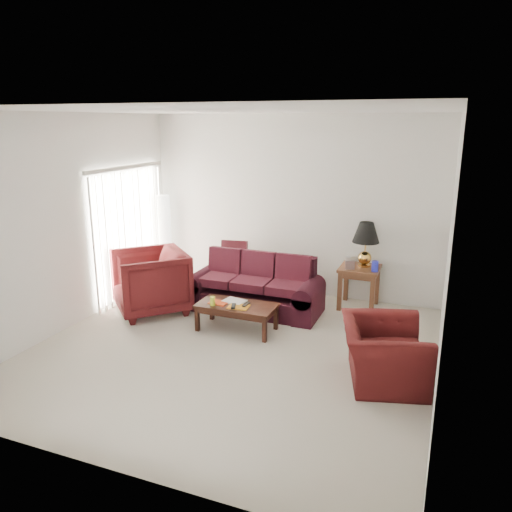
# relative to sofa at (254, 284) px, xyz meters

# --- Properties ---
(floor) EXTENTS (5.00, 5.00, 0.00)m
(floor) POSITION_rel_sofa_xyz_m (0.25, -1.41, -0.43)
(floor) COLOR #BFB4A3
(floor) RESTS_ON ground
(blinds) EXTENTS (0.10, 2.00, 2.16)m
(blinds) POSITION_rel_sofa_xyz_m (-2.17, -0.11, 0.65)
(blinds) COLOR silver
(blinds) RESTS_ON ground
(sofa) EXTENTS (2.12, 1.00, 0.85)m
(sofa) POSITION_rel_sofa_xyz_m (0.00, 0.00, 0.00)
(sofa) COLOR black
(sofa) RESTS_ON ground
(throw_pillow) EXTENTS (0.47, 0.29, 0.46)m
(throw_pillow) POSITION_rel_sofa_xyz_m (-0.63, 0.68, 0.27)
(throw_pillow) COLOR black
(throw_pillow) RESTS_ON sofa
(end_table) EXTENTS (0.63, 0.63, 0.67)m
(end_table) POSITION_rel_sofa_xyz_m (1.50, 0.73, -0.09)
(end_table) COLOR #4B2C1A
(end_table) RESTS_ON ground
(table_lamp) EXTENTS (0.56, 0.56, 0.70)m
(table_lamp) POSITION_rel_sofa_xyz_m (1.55, 0.80, 0.59)
(table_lamp) COLOR #B58638
(table_lamp) RESTS_ON end_table
(clock) EXTENTS (0.15, 0.09, 0.14)m
(clock) POSITION_rel_sofa_xyz_m (1.37, 0.56, 0.31)
(clock) COLOR silver
(clock) RESTS_ON end_table
(blue_canister) EXTENTS (0.12, 0.12, 0.16)m
(blue_canister) POSITION_rel_sofa_xyz_m (1.75, 0.57, 0.32)
(blue_canister) COLOR #161B94
(blue_canister) RESTS_ON end_table
(picture_frame) EXTENTS (0.22, 0.22, 0.06)m
(picture_frame) POSITION_rel_sofa_xyz_m (1.33, 0.97, 0.33)
(picture_frame) COLOR silver
(picture_frame) RESTS_ON end_table
(floor_lamp) EXTENTS (0.32, 0.32, 1.62)m
(floor_lamp) POSITION_rel_sofa_xyz_m (-2.06, 0.79, 0.39)
(floor_lamp) COLOR silver
(floor_lamp) RESTS_ON ground
(armchair_left) EXTENTS (1.49, 1.49, 0.97)m
(armchair_left) POSITION_rel_sofa_xyz_m (-1.47, -0.64, 0.06)
(armchair_left) COLOR #420F11
(armchair_left) RESTS_ON ground
(armchair_right) EXTENTS (1.16, 1.26, 0.68)m
(armchair_right) POSITION_rel_sofa_xyz_m (2.18, -1.50, -0.08)
(armchair_right) COLOR #3A0D0E
(armchair_right) RESTS_ON ground
(coffee_table) EXTENTS (1.23, 0.87, 0.39)m
(coffee_table) POSITION_rel_sofa_xyz_m (0.06, -0.81, -0.23)
(coffee_table) COLOR black
(coffee_table) RESTS_ON ground
(magazine_red) EXTENTS (0.27, 0.21, 0.01)m
(magazine_red) POSITION_rel_sofa_xyz_m (-0.20, -0.86, -0.03)
(magazine_red) COLOR #B83612
(magazine_red) RESTS_ON coffee_table
(magazine_white) EXTENTS (0.34, 0.28, 0.02)m
(magazine_white) POSITION_rel_sofa_xyz_m (-0.02, -0.72, -0.03)
(magazine_white) COLOR white
(magazine_white) RESTS_ON coffee_table
(magazine_orange) EXTENTS (0.30, 0.23, 0.02)m
(magazine_orange) POSITION_rel_sofa_xyz_m (0.13, -0.90, -0.03)
(magazine_orange) COLOR orange
(magazine_orange) RESTS_ON coffee_table
(remote_a) EXTENTS (0.11, 0.20, 0.02)m
(remote_a) POSITION_rel_sofa_xyz_m (0.08, -0.96, -0.01)
(remote_a) COLOR black
(remote_a) RESTS_ON coffee_table
(remote_b) EXTENTS (0.06, 0.17, 0.02)m
(remote_b) POSITION_rel_sofa_xyz_m (0.21, -0.83, -0.01)
(remote_b) COLOR black
(remote_b) RESTS_ON coffee_table
(yellow_glass) EXTENTS (0.09, 0.09, 0.13)m
(yellow_glass) POSITION_rel_sofa_xyz_m (-0.24, -0.96, 0.03)
(yellow_glass) COLOR #CDDE31
(yellow_glass) RESTS_ON coffee_table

